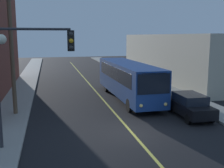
{
  "coord_description": "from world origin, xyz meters",
  "views": [
    {
      "loc": [
        -4.54,
        -14.47,
        5.53
      ],
      "look_at": [
        0.0,
        5.13,
        2.0
      ],
      "focal_mm": 43.97,
      "sensor_mm": 36.0,
      "label": 1
    }
  ],
  "objects_px": {
    "city_bus": "(128,79)",
    "traffic_signal_left_corner": "(30,62)",
    "utility_pole_near": "(10,19)",
    "parked_car_white": "(151,86)",
    "parked_car_blue": "(135,78)",
    "parked_car_black": "(189,105)"
  },
  "relations": [
    {
      "from": "city_bus",
      "to": "traffic_signal_left_corner",
      "type": "relative_size",
      "value": 2.03
    },
    {
      "from": "city_bus",
      "to": "parked_car_white",
      "type": "relative_size",
      "value": 2.75
    },
    {
      "from": "parked_car_white",
      "to": "utility_pole_near",
      "type": "relative_size",
      "value": 0.37
    },
    {
      "from": "parked_car_black",
      "to": "parked_car_white",
      "type": "height_order",
      "value": "same"
    },
    {
      "from": "traffic_signal_left_corner",
      "to": "utility_pole_near",
      "type": "bearing_deg",
      "value": 104.03
    },
    {
      "from": "parked_car_black",
      "to": "parked_car_white",
      "type": "xyz_separation_m",
      "value": [
        0.03,
        7.48,
        0.0
      ]
    },
    {
      "from": "parked_car_white",
      "to": "utility_pole_near",
      "type": "height_order",
      "value": "utility_pole_near"
    },
    {
      "from": "city_bus",
      "to": "parked_car_black",
      "type": "distance_m",
      "value": 6.91
    },
    {
      "from": "traffic_signal_left_corner",
      "to": "city_bus",
      "type": "bearing_deg",
      "value": 51.08
    },
    {
      "from": "parked_car_white",
      "to": "parked_car_blue",
      "type": "relative_size",
      "value": 1.0
    },
    {
      "from": "city_bus",
      "to": "utility_pole_near",
      "type": "xyz_separation_m",
      "value": [
        -9.15,
        -3.26,
        4.82
      ]
    },
    {
      "from": "parked_car_blue",
      "to": "traffic_signal_left_corner",
      "type": "relative_size",
      "value": 0.74
    },
    {
      "from": "parked_car_black",
      "to": "utility_pole_near",
      "type": "distance_m",
      "value": 13.46
    },
    {
      "from": "parked_car_black",
      "to": "traffic_signal_left_corner",
      "type": "distance_m",
      "value": 11.22
    },
    {
      "from": "parked_car_blue",
      "to": "utility_pole_near",
      "type": "relative_size",
      "value": 0.37
    },
    {
      "from": "parked_car_black",
      "to": "city_bus",
      "type": "bearing_deg",
      "value": 112.37
    },
    {
      "from": "city_bus",
      "to": "traffic_signal_left_corner",
      "type": "xyz_separation_m",
      "value": [
        -7.61,
        -9.43,
        2.49
      ]
    },
    {
      "from": "parked_car_black",
      "to": "parked_car_blue",
      "type": "distance_m",
      "value": 12.6
    },
    {
      "from": "parked_car_white",
      "to": "parked_car_black",
      "type": "bearing_deg",
      "value": -90.22
    },
    {
      "from": "city_bus",
      "to": "utility_pole_near",
      "type": "relative_size",
      "value": 1.02
    },
    {
      "from": "city_bus",
      "to": "traffic_signal_left_corner",
      "type": "height_order",
      "value": "traffic_signal_left_corner"
    },
    {
      "from": "parked_car_blue",
      "to": "city_bus",
      "type": "bearing_deg",
      "value": -113.33
    }
  ]
}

